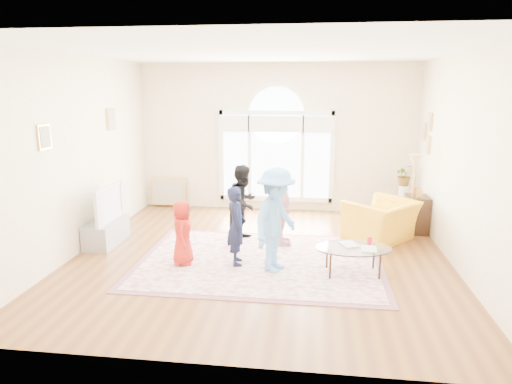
# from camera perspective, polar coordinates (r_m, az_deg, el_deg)

# --- Properties ---
(ground) EXTENTS (6.00, 6.00, 0.00)m
(ground) POSITION_cam_1_polar(r_m,az_deg,el_deg) (7.49, 0.49, -8.08)
(ground) COLOR brown
(ground) RESTS_ON ground
(room_shell) EXTENTS (6.00, 6.00, 6.00)m
(room_shell) POSITION_cam_1_polar(r_m,az_deg,el_deg) (9.87, 2.52, 6.45)
(room_shell) COLOR #F7EAC5
(room_shell) RESTS_ON ground
(area_rug) EXTENTS (3.60, 2.60, 0.02)m
(area_rug) POSITION_cam_1_polar(r_m,az_deg,el_deg) (7.28, 0.49, -8.63)
(area_rug) COLOR #F2E0C0
(area_rug) RESTS_ON ground
(rug_border) EXTENTS (3.80, 2.80, 0.01)m
(rug_border) POSITION_cam_1_polar(r_m,az_deg,el_deg) (7.28, 0.49, -8.66)
(rug_border) COLOR #895663
(rug_border) RESTS_ON ground
(tv_console) EXTENTS (0.45, 1.00, 0.42)m
(tv_console) POSITION_cam_1_polar(r_m,az_deg,el_deg) (8.45, -18.18, -4.77)
(tv_console) COLOR gray
(tv_console) RESTS_ON ground
(television) EXTENTS (0.17, 1.09, 0.63)m
(television) POSITION_cam_1_polar(r_m,az_deg,el_deg) (8.30, -18.39, -1.33)
(television) COLOR black
(television) RESTS_ON tv_console
(coffee_table) EXTENTS (1.16, 0.80, 0.54)m
(coffee_table) POSITION_cam_1_polar(r_m,az_deg,el_deg) (6.82, 12.06, -6.94)
(coffee_table) COLOR silver
(coffee_table) RESTS_ON ground
(armchair) EXTENTS (1.48, 1.49, 0.73)m
(armchair) POSITION_cam_1_polar(r_m,az_deg,el_deg) (8.45, 15.33, -3.48)
(armchair) COLOR yellow
(armchair) RESTS_ON ground
(side_cabinet) EXTENTS (0.40, 0.50, 0.70)m
(side_cabinet) POSITION_cam_1_polar(r_m,az_deg,el_deg) (9.13, 19.41, -2.63)
(side_cabinet) COLOR black
(side_cabinet) RESTS_ON ground
(floor_lamp) EXTENTS (0.25, 0.25, 1.51)m
(floor_lamp) POSITION_cam_1_polar(r_m,az_deg,el_deg) (8.76, 19.18, 3.01)
(floor_lamp) COLOR black
(floor_lamp) RESTS_ON ground
(plant_pedestal) EXTENTS (0.20, 0.20, 0.70)m
(plant_pedestal) POSITION_cam_1_polar(r_m,az_deg,el_deg) (9.99, 17.89, -1.20)
(plant_pedestal) COLOR white
(plant_pedestal) RESTS_ON ground
(potted_plant) EXTENTS (0.48, 0.44, 0.45)m
(potted_plant) POSITION_cam_1_polar(r_m,az_deg,el_deg) (9.88, 18.12, 2.03)
(potted_plant) COLOR #33722D
(potted_plant) RESTS_ON plant_pedestal
(leaning_picture) EXTENTS (0.80, 0.14, 0.62)m
(leaning_picture) POSITION_cam_1_polar(r_m,az_deg,el_deg) (10.71, -10.73, -1.79)
(leaning_picture) COLOR tan
(leaning_picture) RESTS_ON ground
(child_red) EXTENTS (0.40, 0.54, 1.00)m
(child_red) POSITION_cam_1_polar(r_m,az_deg,el_deg) (7.10, -9.18, -5.01)
(child_red) COLOR #B52017
(child_red) RESTS_ON area_rug
(child_navy) EXTENTS (0.38, 0.50, 1.22)m
(child_navy) POSITION_cam_1_polar(r_m,az_deg,el_deg) (6.97, -2.45, -4.23)
(child_navy) COLOR black
(child_navy) RESTS_ON area_rug
(child_black) EXTENTS (0.74, 0.81, 1.35)m
(child_black) POSITION_cam_1_polar(r_m,az_deg,el_deg) (8.06, -1.56, -1.35)
(child_black) COLOR black
(child_black) RESTS_ON area_rug
(child_pink) EXTENTS (0.41, 0.76, 1.24)m
(child_pink) POSITION_cam_1_polar(r_m,az_deg,el_deg) (7.82, 3.34, -2.25)
(child_pink) COLOR #EAA8B8
(child_pink) RESTS_ON area_rug
(child_blue) EXTENTS (0.94, 1.15, 1.55)m
(child_blue) POSITION_cam_1_polar(r_m,az_deg,el_deg) (6.68, 2.51, -3.51)
(child_blue) COLOR #68AAF1
(child_blue) RESTS_ON area_rug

